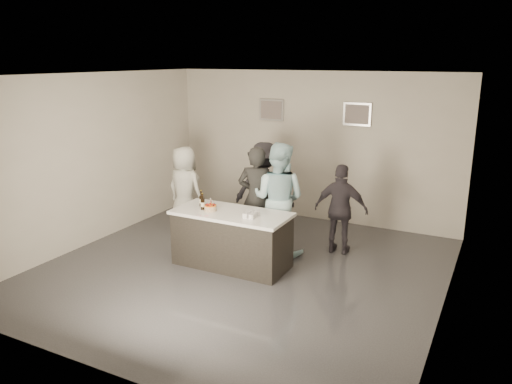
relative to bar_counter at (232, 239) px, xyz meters
The scene contains 19 objects.
floor 0.51m from the bar_counter, 19.57° to the right, with size 6.00×6.00×0.00m, color #3D3D42.
ceiling 2.56m from the bar_counter, 19.57° to the right, with size 6.00×6.00×0.00m, color white.
wall_back 3.11m from the bar_counter, 85.72° to the left, with size 6.00×0.04×3.00m, color beige.
wall_front 3.26m from the bar_counter, 85.93° to the right, with size 6.00×0.04×3.00m, color beige.
wall_left 2.97m from the bar_counter, behind, with size 0.04×6.00×3.00m, color beige.
wall_right 3.39m from the bar_counter, ahead, with size 0.04×6.00×3.00m, color beige.
picture_left 3.45m from the bar_counter, 103.25° to the left, with size 0.54×0.04×0.44m, color #B2B2B7.
picture_right 3.56m from the bar_counter, 68.85° to the left, with size 0.54×0.04×0.44m, color #B2B2B7.
bar_counter is the anchor object (origin of this frame).
cake 0.59m from the bar_counter, 164.46° to the right, with size 0.19×0.19×0.08m, color orange.
beer_bottle_a 0.83m from the bar_counter, behind, with size 0.07×0.07×0.26m, color black.
beer_bottle_b 0.75m from the bar_counter, 169.39° to the right, with size 0.07×0.07×0.26m, color black.
tumbler_cluster 0.63m from the bar_counter, 10.16° to the right, with size 0.19×0.30×0.08m, color orange.
candles 0.63m from the bar_counter, 126.88° to the right, with size 0.24×0.08×0.01m, color pink.
person_main_black 0.99m from the bar_counter, 90.07° to the left, with size 0.66×0.43×1.81m, color black.
person_main_blue 1.08m from the bar_counter, 63.67° to the left, with size 0.93×0.72×1.91m, color #B5E0EC.
person_guest_left 2.00m from the bar_counter, 146.61° to the left, with size 0.80×0.52×1.64m, color silver.
person_guest_right 1.93m from the bar_counter, 44.05° to the left, with size 0.91×0.38×1.54m, color #342F38.
person_guest_back 1.67m from the bar_counter, 97.51° to the left, with size 1.13×0.65×1.75m, color #222128.
Camera 1 is at (3.52, -6.40, 3.24)m, focal length 35.00 mm.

